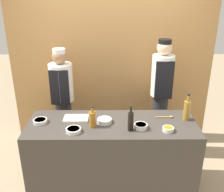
% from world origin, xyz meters
% --- Properties ---
extents(ground_plane, '(14.00, 14.00, 0.00)m').
position_xyz_m(ground_plane, '(0.00, 0.00, 0.00)').
color(ground_plane, tan).
extents(cabinet_wall, '(3.00, 0.18, 2.40)m').
position_xyz_m(cabinet_wall, '(0.00, 1.22, 1.20)').
color(cabinet_wall, '#B7844C').
rests_on(cabinet_wall, ground_plane).
extents(counter, '(1.94, 0.69, 0.91)m').
position_xyz_m(counter, '(0.00, 0.00, 0.46)').
color(counter, '#3D3833').
rests_on(counter, ground_plane).
extents(sauce_bowl_brown, '(0.16, 0.16, 0.04)m').
position_xyz_m(sauce_bowl_brown, '(-0.82, 0.02, 0.94)').
color(sauce_bowl_brown, silver).
rests_on(sauce_bowl_brown, counter).
extents(sauce_bowl_orange, '(0.12, 0.12, 0.05)m').
position_xyz_m(sauce_bowl_orange, '(0.60, -0.18, 0.94)').
color(sauce_bowl_orange, silver).
rests_on(sauce_bowl_orange, counter).
extents(sauce_bowl_white, '(0.15, 0.15, 0.05)m').
position_xyz_m(sauce_bowl_white, '(0.31, -0.12, 0.94)').
color(sauce_bowl_white, silver).
rests_on(sauce_bowl_white, counter).
extents(sauce_bowl_green, '(0.16, 0.16, 0.04)m').
position_xyz_m(sauce_bowl_green, '(-0.42, -0.19, 0.94)').
color(sauce_bowl_green, silver).
rests_on(sauce_bowl_green, counter).
extents(sauce_bowl_yellow, '(0.17, 0.17, 0.05)m').
position_xyz_m(sauce_bowl_yellow, '(-0.09, 0.02, 0.94)').
color(sauce_bowl_yellow, silver).
rests_on(sauce_bowl_yellow, counter).
extents(cutting_board, '(0.29, 0.18, 0.02)m').
position_xyz_m(cutting_board, '(-0.42, 0.11, 0.92)').
color(cutting_board, white).
rests_on(cutting_board, counter).
extents(bottle_soy, '(0.06, 0.06, 0.29)m').
position_xyz_m(bottle_soy, '(0.20, -0.16, 1.03)').
color(bottle_soy, black).
rests_on(bottle_soy, counter).
extents(bottle_vinegar, '(0.08, 0.08, 0.33)m').
position_xyz_m(bottle_vinegar, '(0.87, 0.08, 1.04)').
color(bottle_vinegar, olive).
rests_on(bottle_vinegar, counter).
extents(bottle_amber, '(0.08, 0.08, 0.25)m').
position_xyz_m(bottle_amber, '(-0.22, -0.07, 1.01)').
color(bottle_amber, '#9E661E').
rests_on(bottle_amber, counter).
extents(wooden_spoon, '(0.21, 0.04, 0.02)m').
position_xyz_m(wooden_spoon, '(0.65, 0.13, 0.92)').
color(wooden_spoon, '#B2844C').
rests_on(wooden_spoon, counter).
extents(chef_left, '(0.32, 0.32, 1.60)m').
position_xyz_m(chef_left, '(-0.70, 0.79, 0.87)').
color(chef_left, '#28282D').
rests_on(chef_left, ground_plane).
extents(chef_right, '(0.30, 0.30, 1.72)m').
position_xyz_m(chef_right, '(0.70, 0.79, 0.95)').
color(chef_right, '#28282D').
rests_on(chef_right, ground_plane).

